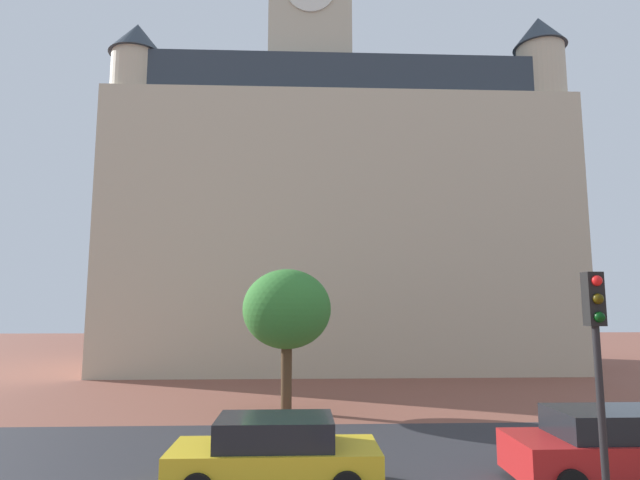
% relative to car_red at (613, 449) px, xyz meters
% --- Properties ---
extents(ground_plane, '(120.00, 120.00, 0.00)m').
position_rel_car_red_xyz_m(ground_plane, '(-6.06, 4.50, -0.75)').
color(ground_plane, brown).
extents(street_asphalt_strip, '(120.00, 8.27, 0.00)m').
position_rel_car_red_xyz_m(street_asphalt_strip, '(-6.06, 1.82, -0.75)').
color(street_asphalt_strip, '#2D2D33').
rests_on(street_asphalt_strip, ground_plane).
extents(landmark_building, '(27.89, 12.61, 32.71)m').
position_rel_car_red_xyz_m(landmark_building, '(-4.50, 22.59, 9.35)').
color(landmark_building, beige).
rests_on(landmark_building, ground_plane).
extents(car_red, '(4.40, 2.10, 1.57)m').
position_rel_car_red_xyz_m(car_red, '(0.00, 0.00, 0.00)').
color(car_red, red).
rests_on(car_red, ground_plane).
extents(car_yellow, '(4.36, 1.99, 1.48)m').
position_rel_car_red_xyz_m(car_yellow, '(-7.29, -0.00, -0.04)').
color(car_yellow, gold).
rests_on(car_yellow, ground_plane).
extents(traffic_light_pole, '(0.28, 0.34, 4.38)m').
position_rel_car_red_xyz_m(traffic_light_pole, '(-1.87, -2.85, 2.32)').
color(traffic_light_pole, black).
rests_on(traffic_light_pole, ground_plane).
extents(tree_curb_far, '(3.29, 3.29, 5.20)m').
position_rel_car_red_xyz_m(tree_curb_far, '(-7.25, 7.99, 2.94)').
color(tree_curb_far, '#4C3823').
rests_on(tree_curb_far, ground_plane).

